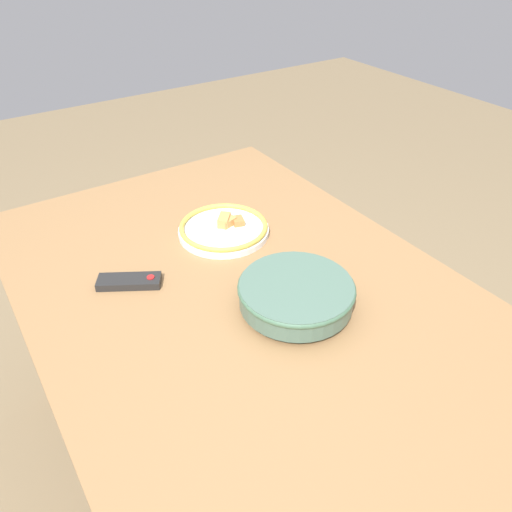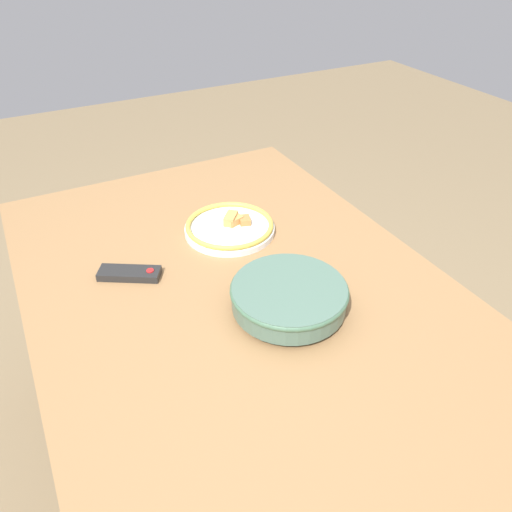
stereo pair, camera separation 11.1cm
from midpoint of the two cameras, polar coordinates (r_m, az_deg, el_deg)
name	(u,v)px [view 1 (the left image)]	position (r m, az deg, el deg)	size (l,w,h in m)	color
ground_plane	(245,461)	(1.86, -3.12, -22.44)	(8.00, 8.00, 0.00)	#7F6B4C
dining_table	(242,309)	(1.33, -4.07, -6.11)	(1.47, 1.02, 0.78)	olive
noodle_bowl	(296,294)	(1.19, 1.93, -4.40)	(0.28, 0.28, 0.07)	#4C6B5B
food_plate	(224,229)	(1.47, -5.86, 3.07)	(0.27, 0.27, 0.05)	white
tv_remote	(129,281)	(1.33, -16.63, -2.87)	(0.13, 0.17, 0.02)	black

